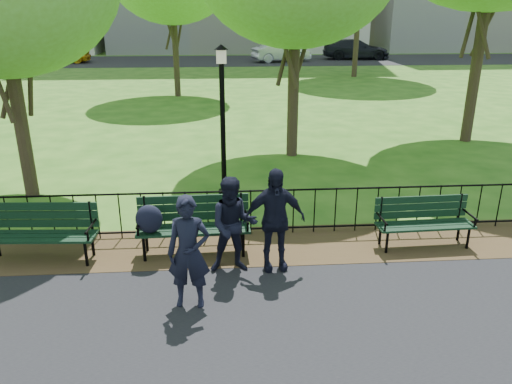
{
  "coord_description": "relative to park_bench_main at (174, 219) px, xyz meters",
  "views": [
    {
      "loc": [
        0.07,
        -6.56,
        4.04
      ],
      "look_at": [
        0.66,
        1.5,
        1.04
      ],
      "focal_mm": 35.0,
      "sensor_mm": 36.0,
      "label": 1
    }
  ],
  "objects": [
    {
      "name": "ground",
      "position": [
        0.75,
        -1.27,
        -0.68
      ],
      "size": [
        120.0,
        120.0,
        0.0
      ],
      "primitive_type": "plane",
      "color": "#285616"
    },
    {
      "name": "dirt_strip",
      "position": [
        0.75,
        0.23,
        -0.67
      ],
      "size": [
        60.0,
        1.6,
        0.01
      ],
      "primitive_type": "cube",
      "color": "#3B2E18",
      "rests_on": "ground"
    },
    {
      "name": "far_street",
      "position": [
        0.75,
        33.73,
        -0.67
      ],
      "size": [
        70.0,
        9.0,
        0.01
      ],
      "primitive_type": "cube",
      "color": "black",
      "rests_on": "ground"
    },
    {
      "name": "iron_fence",
      "position": [
        0.75,
        0.73,
        -0.18
      ],
      "size": [
        24.06,
        0.06,
        1.0
      ],
      "color": "black",
      "rests_on": "ground"
    },
    {
      "name": "park_bench_main",
      "position": [
        0.0,
        0.0,
        0.0
      ],
      "size": [
        1.93,
        0.64,
        1.09
      ],
      "rotation": [
        0.0,
        0.0,
        0.03
      ],
      "color": "black",
      "rests_on": "ground"
    },
    {
      "name": "park_bench_left_a",
      "position": [
        -2.22,
        0.03,
        -0.07
      ],
      "size": [
        1.89,
        0.68,
        1.06
      ],
      "rotation": [
        0.0,
        0.0,
        -0.06
      ],
      "color": "black",
      "rests_on": "ground"
    },
    {
      "name": "park_bench_right_a",
      "position": [
        4.38,
        0.08,
        -0.13
      ],
      "size": [
        1.73,
        0.59,
        0.97
      ],
      "rotation": [
        0.0,
        0.0,
        0.04
      ],
      "color": "black",
      "rests_on": "ground"
    },
    {
      "name": "lamppost",
      "position": [
        0.88,
        2.84,
        1.14
      ],
      "size": [
        0.3,
        0.3,
        3.33
      ],
      "color": "black",
      "rests_on": "ground"
    },
    {
      "name": "person_left",
      "position": [
        0.34,
        -1.57,
        0.16
      ],
      "size": [
        0.63,
        0.44,
        1.66
      ],
      "primitive_type": "imported",
      "rotation": [
        0.0,
        0.0,
        -0.08
      ],
      "color": "black",
      "rests_on": "asphalt_path"
    },
    {
      "name": "person_mid",
      "position": [
        0.99,
        -0.61,
        0.13
      ],
      "size": [
        0.78,
        0.41,
        1.59
      ],
      "primitive_type": "imported",
      "rotation": [
        0.0,
        0.0,
        0.02
      ],
      "color": "black",
      "rests_on": "asphalt_path"
    },
    {
      "name": "person_right",
      "position": [
        1.64,
        -0.57,
        0.19
      ],
      "size": [
        1.03,
        0.49,
        1.71
      ],
      "primitive_type": "imported",
      "rotation": [
        0.0,
        0.0,
        0.09
      ],
      "color": "black",
      "rests_on": "asphalt_path"
    },
    {
      "name": "taxi",
      "position": [
        -11.54,
        32.94,
        0.16
      ],
      "size": [
        4.95,
        2.19,
        1.66
      ],
      "primitive_type": "imported",
      "rotation": [
        0.0,
        0.0,
        1.62
      ],
      "color": "gold",
      "rests_on": "far_street"
    },
    {
      "name": "sedan_silver",
      "position": [
        5.75,
        32.47,
        0.08
      ],
      "size": [
        4.82,
        2.77,
        1.5
      ],
      "primitive_type": "imported",
      "rotation": [
        0.0,
        0.0,
        1.85
      ],
      "color": "#B8BBC1",
      "rests_on": "far_street"
    },
    {
      "name": "sedan_dark",
      "position": [
        12.16,
        34.17,
        0.12
      ],
      "size": [
        5.61,
        2.68,
        1.58
      ],
      "primitive_type": "imported",
      "rotation": [
        0.0,
        0.0,
        1.48
      ],
      "color": "black",
      "rests_on": "far_street"
    }
  ]
}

